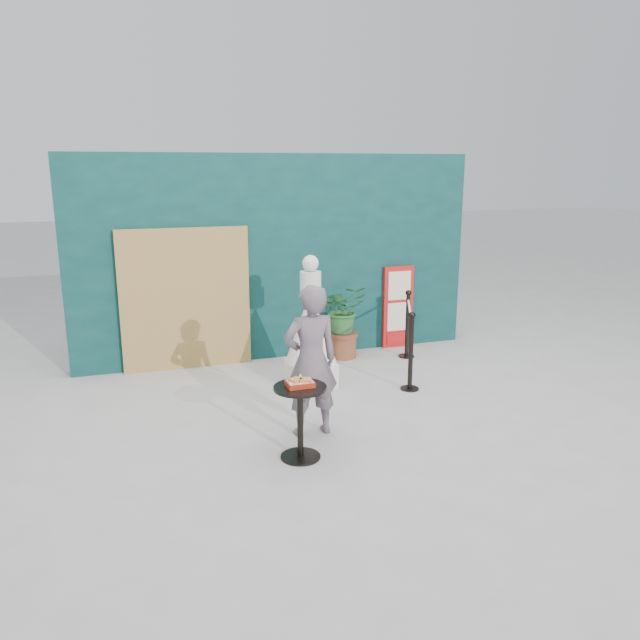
# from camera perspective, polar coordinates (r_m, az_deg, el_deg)

# --- Properties ---
(ground) EXTENTS (60.00, 60.00, 0.00)m
(ground) POSITION_cam_1_polar(r_m,az_deg,el_deg) (6.84, 3.29, -10.48)
(ground) COLOR #ADAAA5
(ground) RESTS_ON ground
(back_wall) EXTENTS (6.00, 0.30, 3.00)m
(back_wall) POSITION_cam_1_polar(r_m,az_deg,el_deg) (9.31, -3.88, 5.72)
(back_wall) COLOR #0B3132
(back_wall) RESTS_ON ground
(bamboo_fence) EXTENTS (1.80, 0.08, 2.00)m
(bamboo_fence) POSITION_cam_1_polar(r_m,az_deg,el_deg) (8.94, -12.17, 1.84)
(bamboo_fence) COLOR tan
(bamboo_fence) RESTS_ON ground
(woman) EXTENTS (0.61, 0.40, 1.64)m
(woman) POSITION_cam_1_polar(r_m,az_deg,el_deg) (6.59, -0.86, -3.75)
(woman) COLOR #685962
(woman) RESTS_ON ground
(menu_board) EXTENTS (0.50, 0.07, 1.30)m
(menu_board) POSITION_cam_1_polar(r_m,az_deg,el_deg) (9.94, 7.14, 1.19)
(menu_board) COLOR red
(menu_board) RESTS_ON ground
(statue) EXTENTS (0.67, 0.67, 1.72)m
(statue) POSITION_cam_1_polar(r_m,az_deg,el_deg) (8.13, -0.86, -1.18)
(statue) COLOR silver
(statue) RESTS_ON ground
(cafe_table) EXTENTS (0.52, 0.52, 0.75)m
(cafe_table) POSITION_cam_1_polar(r_m,az_deg,el_deg) (6.15, -1.83, -8.28)
(cafe_table) COLOR black
(cafe_table) RESTS_ON ground
(food_basket) EXTENTS (0.26, 0.19, 0.11)m
(food_basket) POSITION_cam_1_polar(r_m,az_deg,el_deg) (6.05, -1.83, -5.74)
(food_basket) COLOR #AB2812
(food_basket) RESTS_ON cafe_table
(planter) EXTENTS (0.65, 0.57, 1.11)m
(planter) POSITION_cam_1_polar(r_m,az_deg,el_deg) (9.31, 2.14, 0.38)
(planter) COLOR brown
(planter) RESTS_ON ground
(stanchion_barrier) EXTENTS (0.84, 1.54, 1.03)m
(stanchion_barrier) POSITION_cam_1_polar(r_m,az_deg,el_deg) (8.76, 8.14, -1.63)
(stanchion_barrier) COLOR black
(stanchion_barrier) RESTS_ON ground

